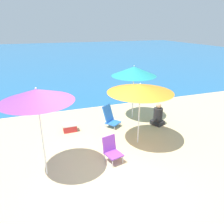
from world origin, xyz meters
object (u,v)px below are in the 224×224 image
beach_chair_purple (111,149)px  person_seated_near (158,116)px  beach_umbrella_teal (134,71)px  beach_umbrella_purple (37,95)px  cooler_box (70,128)px  beach_chair_blue (110,117)px  beach_umbrella_orange (140,88)px

beach_chair_purple → person_seated_near: bearing=19.5°
beach_umbrella_teal → beach_chair_purple: (-1.83, -2.58, -1.55)m
beach_umbrella_purple → cooler_box: beach_umbrella_purple is taller
beach_umbrella_teal → cooler_box: size_ratio=4.42×
beach_umbrella_teal → beach_chair_blue: bearing=-157.7°
beach_umbrella_teal → person_seated_near: 1.93m
beach_chair_purple → person_seated_near: (2.45, 1.64, -0.01)m
beach_umbrella_orange → beach_chair_purple: (-1.14, -0.66, -1.45)m
beach_umbrella_purple → beach_chair_blue: size_ratio=2.86×
beach_umbrella_purple → beach_chair_purple: 2.48m
beach_umbrella_purple → beach_chair_blue: (2.47, 2.13, -1.75)m
beach_umbrella_teal → cooler_box: (-2.62, -0.39, -1.76)m
beach_chair_blue → beach_umbrella_orange: bearing=-110.0°
beach_umbrella_teal → beach_chair_blue: 1.97m
person_seated_near → cooler_box: size_ratio=1.79×
beach_umbrella_orange → beach_chair_blue: beach_umbrella_orange is taller
beach_umbrella_orange → beach_chair_blue: (-0.43, 1.47, -1.45)m
beach_umbrella_purple → beach_chair_purple: beach_umbrella_purple is taller
beach_umbrella_orange → cooler_box: size_ratio=4.12×
beach_chair_blue → beach_chair_purple: bearing=-144.8°
person_seated_near → beach_umbrella_purple: bearing=177.9°
beach_chair_purple → person_seated_near: person_seated_near is taller
beach_umbrella_orange → beach_chair_blue: bearing=106.2°
beach_umbrella_orange → cooler_box: 2.98m
person_seated_near → beach_umbrella_orange: bearing=-166.6°
beach_umbrella_purple → beach_chair_purple: bearing=0.2°
beach_umbrella_purple → beach_chair_blue: bearing=40.7°
beach_umbrella_teal → cooler_box: beach_umbrella_teal is taller
beach_umbrella_teal → beach_chair_blue: beach_umbrella_teal is taller
beach_chair_blue → person_seated_near: bearing=-51.9°
beach_chair_purple → cooler_box: beach_chair_purple is taller
beach_umbrella_purple → beach_umbrella_teal: size_ratio=1.07×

